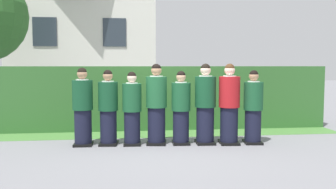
# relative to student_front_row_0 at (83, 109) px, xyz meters

# --- Properties ---
(ground_plane) EXTENTS (60.00, 60.00, 0.00)m
(ground_plane) POSITION_rel_student_front_row_0_xyz_m (1.76, -0.10, -0.77)
(ground_plane) COLOR slate
(student_front_row_0) EXTENTS (0.42, 0.47, 1.61)m
(student_front_row_0) POSITION_rel_student_front_row_0_xyz_m (0.00, 0.00, 0.00)
(student_front_row_0) COLOR black
(student_front_row_0) RESTS_ON ground
(student_front_row_1) EXTENTS (0.41, 0.48, 1.57)m
(student_front_row_1) POSITION_rel_student_front_row_0_xyz_m (0.52, -0.01, -0.02)
(student_front_row_1) COLOR black
(student_front_row_1) RESTS_ON ground
(student_front_row_2) EXTENTS (0.40, 0.45, 1.53)m
(student_front_row_2) POSITION_rel_student_front_row_0_xyz_m (1.01, -0.06, -0.04)
(student_front_row_2) COLOR black
(student_front_row_2) RESTS_ON ground
(student_front_row_3) EXTENTS (0.46, 0.56, 1.69)m
(student_front_row_3) POSITION_rel_student_front_row_0_xyz_m (1.53, -0.05, 0.04)
(student_front_row_3) COLOR black
(student_front_row_3) RESTS_ON ground
(student_front_row_4) EXTENTS (0.40, 0.46, 1.54)m
(student_front_row_4) POSITION_rel_student_front_row_0_xyz_m (2.04, -0.11, -0.04)
(student_front_row_4) COLOR black
(student_front_row_4) RESTS_ON ground
(student_front_row_5) EXTENTS (0.44, 0.50, 1.70)m
(student_front_row_5) POSITION_rel_student_front_row_0_xyz_m (2.55, -0.13, 0.04)
(student_front_row_5) COLOR black
(student_front_row_5) RESTS_ON ground
(student_in_red_blazer) EXTENTS (0.44, 0.51, 1.70)m
(student_in_red_blazer) POSITION_rel_student_front_row_0_xyz_m (3.05, -0.21, 0.04)
(student_in_red_blazer) COLOR black
(student_in_red_blazer) RESTS_ON ground
(student_front_row_7) EXTENTS (0.41, 0.48, 1.56)m
(student_front_row_7) POSITION_rel_student_front_row_0_xyz_m (3.57, -0.23, -0.03)
(student_front_row_7) COLOR black
(student_front_row_7) RESTS_ON ground
(hedge) EXTENTS (8.76, 0.70, 1.63)m
(hedge) POSITION_rel_student_front_row_0_xyz_m (1.76, 1.83, 0.05)
(hedge) COLOR #33662D
(hedge) RESTS_ON ground
(school_building_main) EXTENTS (6.24, 4.27, 6.51)m
(school_building_main) POSITION_rel_student_front_row_0_xyz_m (-0.84, 8.96, 2.57)
(school_building_main) COLOR silver
(school_building_main) RESTS_ON ground
(lawn_strip) EXTENTS (8.76, 0.90, 0.01)m
(lawn_strip) POSITION_rel_student_front_row_0_xyz_m (1.76, 1.03, -0.76)
(lawn_strip) COLOR #477A38
(lawn_strip) RESTS_ON ground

